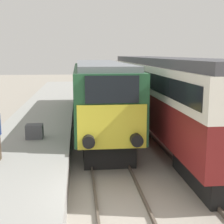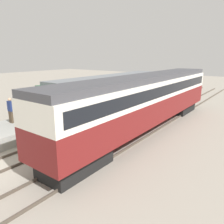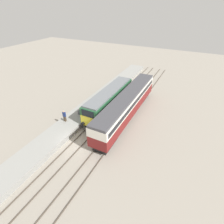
{
  "view_description": "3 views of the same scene",
  "coord_description": "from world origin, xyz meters",
  "px_view_note": "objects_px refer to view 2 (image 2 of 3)",
  "views": [
    {
      "loc": [
        -1.18,
        -7.61,
        4.36
      ],
      "look_at": [
        0.0,
        3.15,
        2.34
      ],
      "focal_mm": 50.0,
      "sensor_mm": 36.0,
      "label": 1
    },
    {
      "loc": [
        10.67,
        -4.9,
        5.5
      ],
      "look_at": [
        1.7,
        7.15,
        1.6
      ],
      "focal_mm": 35.0,
      "sensor_mm": 36.0,
      "label": 2
    },
    {
      "loc": [
        11.86,
        -13.14,
        16.16
      ],
      "look_at": [
        1.7,
        7.15,
        1.6
      ],
      "focal_mm": 28.0,
      "sensor_mm": 36.0,
      "label": 3
    }
  ],
  "objects_px": {
    "locomotive": "(113,97)",
    "passenger_carriage": "(147,98)",
    "luggage_crate": "(51,113)",
    "person_on_platform": "(11,110)"
  },
  "relations": [
    {
      "from": "passenger_carriage",
      "to": "luggage_crate",
      "type": "distance_m",
      "value": 7.54
    },
    {
      "from": "locomotive",
      "to": "passenger_carriage",
      "type": "xyz_separation_m",
      "value": [
        3.4,
        -0.46,
        0.35
      ]
    },
    {
      "from": "passenger_carriage",
      "to": "luggage_crate",
      "type": "relative_size",
      "value": 26.93
    },
    {
      "from": "luggage_crate",
      "to": "person_on_platform",
      "type": "bearing_deg",
      "value": -109.9
    },
    {
      "from": "person_on_platform",
      "to": "locomotive",
      "type": "bearing_deg",
      "value": 59.38
    },
    {
      "from": "locomotive",
      "to": "person_on_platform",
      "type": "xyz_separation_m",
      "value": [
        -4.01,
        -6.77,
        -0.43
      ]
    },
    {
      "from": "locomotive",
      "to": "passenger_carriage",
      "type": "bearing_deg",
      "value": -7.71
    },
    {
      "from": "person_on_platform",
      "to": "luggage_crate",
      "type": "xyz_separation_m",
      "value": [
        0.96,
        2.65,
        -0.61
      ]
    },
    {
      "from": "locomotive",
      "to": "passenger_carriage",
      "type": "height_order",
      "value": "passenger_carriage"
    },
    {
      "from": "locomotive",
      "to": "luggage_crate",
      "type": "height_order",
      "value": "locomotive"
    }
  ]
}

